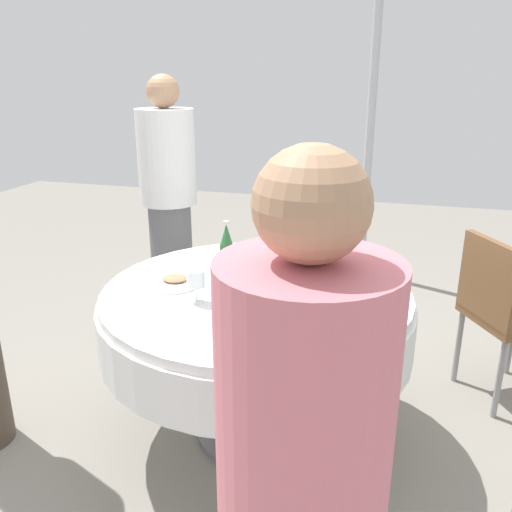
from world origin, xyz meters
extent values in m
plane|color=gray|center=(0.00, 0.00, 0.00)|extent=(10.00, 10.00, 0.00)
cylinder|color=white|center=(0.00, 0.00, 0.72)|extent=(1.33, 1.33, 0.04)
cylinder|color=white|center=(0.00, 0.00, 0.59)|extent=(1.36, 1.36, 0.22)
cylinder|color=slate|center=(0.00, 0.00, 0.24)|extent=(0.14, 0.14, 0.48)
cylinder|color=slate|center=(0.00, 0.00, 0.01)|extent=(0.56, 0.56, 0.03)
cylinder|color=#194728|center=(0.29, -0.18, 0.84)|extent=(0.06, 0.06, 0.20)
cone|color=#194728|center=(0.29, -0.18, 0.98)|extent=(0.05, 0.05, 0.08)
cylinder|color=black|center=(0.29, -0.18, 1.02)|extent=(0.03, 0.03, 0.01)
cylinder|color=#2D6B38|center=(-0.08, -0.13, 0.86)|extent=(0.06, 0.06, 0.24)
cone|color=#2D6B38|center=(-0.08, -0.13, 1.02)|extent=(0.05, 0.05, 0.09)
cylinder|color=silver|center=(-0.08, -0.13, 1.07)|extent=(0.02, 0.02, 0.01)
cylinder|color=#194728|center=(0.30, 0.28, 0.84)|extent=(0.06, 0.06, 0.20)
cone|color=#194728|center=(0.30, 0.28, 0.97)|extent=(0.05, 0.05, 0.07)
cylinder|color=red|center=(0.30, 0.28, 1.02)|extent=(0.03, 0.03, 0.01)
cylinder|color=white|center=(0.03, 0.01, 0.74)|extent=(0.06, 0.06, 0.00)
cylinder|color=white|center=(0.03, 0.01, 0.78)|extent=(0.01, 0.01, 0.08)
cylinder|color=white|center=(0.03, 0.01, 0.85)|extent=(0.07, 0.07, 0.06)
cylinder|color=maroon|center=(0.03, 0.01, 0.84)|extent=(0.06, 0.06, 0.02)
cylinder|color=white|center=(-0.20, -0.20, 0.74)|extent=(0.06, 0.06, 0.00)
cylinder|color=white|center=(-0.20, -0.20, 0.78)|extent=(0.01, 0.01, 0.06)
cylinder|color=white|center=(-0.20, -0.20, 0.84)|extent=(0.08, 0.08, 0.07)
cylinder|color=white|center=(0.38, -0.32, 0.74)|extent=(0.06, 0.06, 0.00)
cylinder|color=white|center=(0.38, -0.32, 0.78)|extent=(0.01, 0.01, 0.07)
cylinder|color=white|center=(0.38, -0.32, 0.85)|extent=(0.06, 0.06, 0.08)
cylinder|color=white|center=(0.36, 0.04, 0.75)|extent=(0.20, 0.20, 0.02)
ellipsoid|color=#8C9E59|center=(0.36, 0.04, 0.77)|extent=(0.09, 0.08, 0.02)
cylinder|color=white|center=(-0.36, -0.04, 0.75)|extent=(0.25, 0.25, 0.02)
ellipsoid|color=tan|center=(-0.36, -0.04, 0.77)|extent=(0.11, 0.10, 0.02)
cube|color=silver|center=(0.13, -0.29, 0.74)|extent=(0.17, 0.09, 0.00)
cylinder|color=slate|center=(-0.79, 0.84, 0.44)|extent=(0.26, 0.26, 0.88)
cylinder|color=white|center=(-0.79, 0.84, 1.15)|extent=(0.34, 0.34, 0.55)
sphere|color=tan|center=(-0.79, 0.84, 1.53)|extent=(0.19, 0.19, 0.19)
cylinder|color=#D8727F|center=(0.44, -1.20, 1.06)|extent=(0.34, 0.34, 0.52)
sphere|color=tan|center=(0.44, -1.20, 1.42)|extent=(0.20, 0.20, 0.20)
cube|color=brown|center=(1.02, 0.58, 0.66)|extent=(0.23, 0.37, 0.42)
cylinder|color=gray|center=(1.24, 0.90, 0.21)|extent=(0.03, 0.03, 0.43)
cylinder|color=gray|center=(1.11, 0.44, 0.21)|extent=(0.03, 0.03, 0.43)
cylinder|color=gray|center=(0.94, 0.73, 0.21)|extent=(0.03, 0.03, 0.43)
cylinder|color=#B2B5B7|center=(0.27, 2.32, 1.32)|extent=(0.07, 0.07, 2.64)
camera|label=1|loc=(0.58, -2.04, 1.63)|focal=37.23mm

